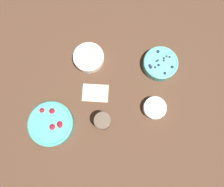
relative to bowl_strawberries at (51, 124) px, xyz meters
name	(u,v)px	position (x,y,z in m)	size (l,w,h in m)	color
ground_plane	(106,95)	(-0.22, -0.19, -0.03)	(4.00, 4.00, 0.00)	#4C3323
bowl_strawberries	(51,124)	(0.00, 0.00, 0.00)	(0.21, 0.21, 0.08)	#47AD9E
bowl_blueberries	(160,64)	(-0.46, -0.40, -0.01)	(0.17, 0.17, 0.06)	#56B7A8
bowl_bananas	(89,58)	(-0.10, -0.36, -0.01)	(0.15, 0.15, 0.05)	white
bowl_cream	(155,108)	(-0.47, -0.17, -0.01)	(0.11, 0.11, 0.05)	white
jar_chocolate	(103,121)	(-0.23, -0.06, 0.01)	(0.08, 0.08, 0.09)	brown
napkin	(95,94)	(-0.17, -0.19, -0.03)	(0.14, 0.11, 0.01)	beige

